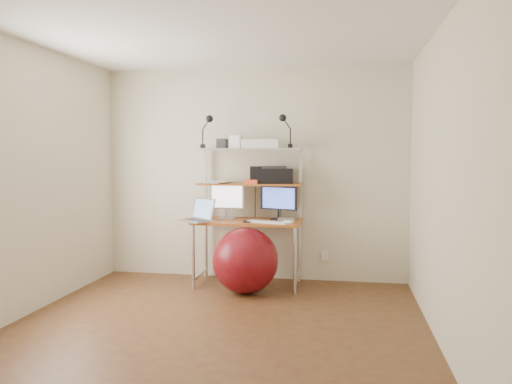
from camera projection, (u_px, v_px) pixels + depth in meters
room at (215, 182)px, 4.16m from camera, size 3.60×3.60×3.60m
computer_desk at (249, 201)px, 5.65m from camera, size 1.20×0.60×1.57m
wall_outlet at (325, 255)px, 5.83m from camera, size 0.08×0.01×0.12m
monitor_silver at (227, 198)px, 5.73m from camera, size 0.40×0.14×0.44m
monitor_black at (279, 200)px, 5.64m from camera, size 0.43×0.19×0.45m
laptop at (200, 216)px, 5.54m from camera, size 0.47×0.46×0.32m
keyboard at (268, 222)px, 5.41m from camera, size 0.48×0.28×0.01m
mouse at (288, 222)px, 5.37m from camera, size 0.11×0.08×0.03m
mac_mini at (287, 219)px, 5.63m from camera, size 0.19×0.19×0.03m
phone at (247, 221)px, 5.48m from camera, size 0.10×0.15×0.01m
printer at (274, 175)px, 5.68m from camera, size 0.45×0.35×0.20m
nas_cube at (256, 175)px, 5.66m from camera, size 0.15×0.15×0.19m
red_box at (252, 182)px, 5.60m from camera, size 0.19×0.15×0.05m
scanner at (261, 143)px, 5.62m from camera, size 0.42×0.27×0.11m
box_white at (236, 142)px, 5.69m from camera, size 0.14×0.13×0.15m
box_grey at (222, 143)px, 5.73m from camera, size 0.12×0.12×0.11m
clip_lamp_left at (208, 124)px, 5.68m from camera, size 0.15×0.08×0.38m
clip_lamp_right at (284, 123)px, 5.50m from camera, size 0.15×0.08×0.37m
exercise_ball at (245, 261)px, 5.31m from camera, size 0.70×0.70×0.70m
paper_stack at (217, 182)px, 5.77m from camera, size 0.40×0.41×0.02m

